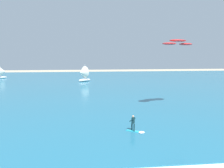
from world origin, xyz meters
TOP-DOWN VIEW (x-y plane):
  - ocean at (0.00, 50.35)m, footprint 160.00×90.00m
  - shoreline_foam at (-2.38, 5.82)m, footprint 60.51×1.88m
  - kitesurfer at (2.95, 12.72)m, footprint 1.92×1.60m
  - kite at (11.20, 22.53)m, footprint 5.55×3.63m
  - sailboat_heeled_over at (-2.98, 57.32)m, footprint 4.47×4.31m
  - sailboat_mid_left at (-29.53, 69.40)m, footprint 3.58×3.10m

SIDE VIEW (x-z plane):
  - shoreline_foam at x=-2.38m, z-range 0.00..0.01m
  - ocean at x=0.00m, z-range 0.00..0.10m
  - kitesurfer at x=2.95m, z-range -0.13..1.54m
  - sailboat_mid_left at x=-29.53m, z-range -0.07..4.00m
  - sailboat_heeled_over at x=-2.98m, z-range -0.11..4.88m
  - kite at x=11.20m, z-range 9.25..10.05m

